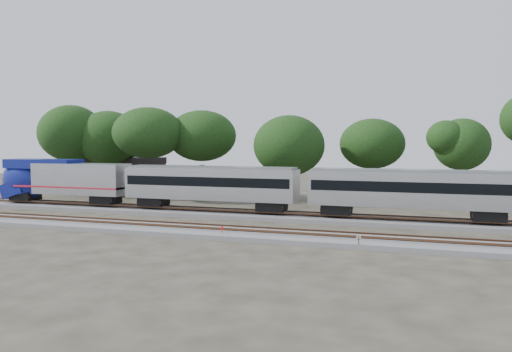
% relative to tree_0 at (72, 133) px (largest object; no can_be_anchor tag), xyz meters
% --- Properties ---
extents(ground, '(160.00, 160.00, 0.00)m').
position_rel_tree_0_xyz_m(ground, '(31.43, -17.70, -8.82)').
color(ground, '#383328').
rests_on(ground, ground).
extents(track_far, '(160.00, 5.00, 0.73)m').
position_rel_tree_0_xyz_m(track_far, '(31.43, -11.70, -8.61)').
color(track_far, slate).
rests_on(track_far, ground).
extents(track_near, '(160.00, 5.00, 0.73)m').
position_rel_tree_0_xyz_m(track_near, '(31.43, -21.70, -8.61)').
color(track_near, slate).
rests_on(track_near, ground).
extents(switch_stand_red, '(0.30, 0.08, 0.93)m').
position_rel_tree_0_xyz_m(switch_stand_red, '(32.21, -23.08, -8.22)').
color(switch_stand_red, '#512D19').
rests_on(switch_stand_red, ground).
extents(switch_stand_white, '(0.33, 0.17, 1.10)m').
position_rel_tree_0_xyz_m(switch_stand_white, '(43.05, -24.10, -8.11)').
color(switch_stand_white, '#512D19').
rests_on(switch_stand_white, ground).
extents(switch_lever, '(0.56, 0.42, 0.30)m').
position_rel_tree_0_xyz_m(switch_lever, '(38.73, -23.01, -8.67)').
color(switch_lever, '#512D19').
rests_on(switch_lever, ground).
extents(brick_building, '(12.18, 9.64, 5.25)m').
position_rel_tree_0_xyz_m(brick_building, '(3.84, 6.85, -6.18)').
color(brick_building, brown).
rests_on(brick_building, ground).
extents(tree_0, '(8.98, 8.98, 12.66)m').
position_rel_tree_0_xyz_m(tree_0, '(0.00, 0.00, 0.00)').
color(tree_0, black).
rests_on(tree_0, ground).
extents(tree_1, '(8.31, 8.31, 11.71)m').
position_rel_tree_0_xyz_m(tree_1, '(4.70, 2.05, -0.66)').
color(tree_1, black).
rests_on(tree_1, ground).
extents(tree_2, '(8.93, 8.93, 12.60)m').
position_rel_tree_0_xyz_m(tree_2, '(13.81, -2.56, -0.05)').
color(tree_2, black).
rests_on(tree_2, ground).
extents(tree_3, '(8.57, 8.57, 12.08)m').
position_rel_tree_0_xyz_m(tree_3, '(19.45, 1.62, -0.41)').
color(tree_3, black).
rests_on(tree_3, ground).
extents(tree_4, '(7.30, 7.30, 10.29)m').
position_rel_tree_0_xyz_m(tree_4, '(31.76, 0.40, -1.66)').
color(tree_4, black).
rests_on(tree_4, ground).
extents(tree_5, '(7.51, 7.51, 10.58)m').
position_rel_tree_0_xyz_m(tree_5, '(41.35, 5.65, -1.46)').
color(tree_5, black).
rests_on(tree_5, ground).
extents(tree_6, '(7.46, 7.46, 10.52)m').
position_rel_tree_0_xyz_m(tree_6, '(51.75, 2.59, -1.50)').
color(tree_6, black).
rests_on(tree_6, ground).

